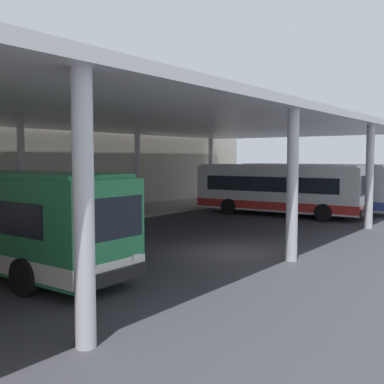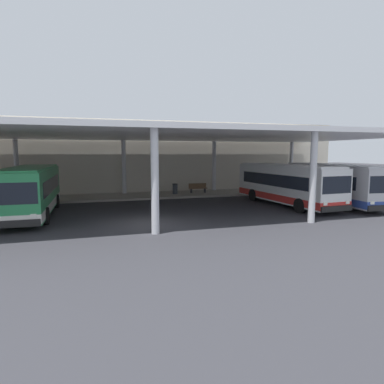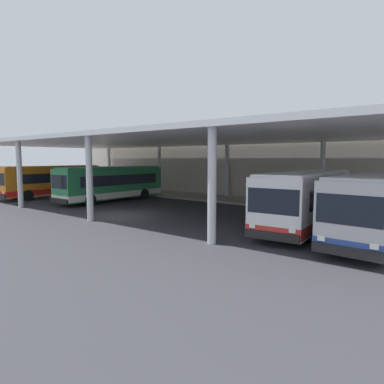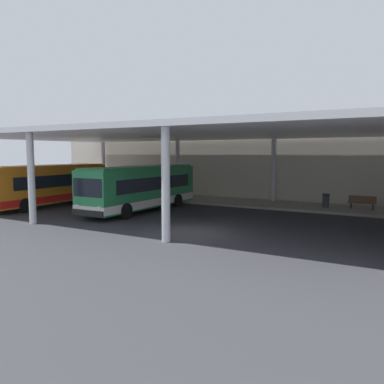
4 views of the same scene
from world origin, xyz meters
The scene contains 9 objects.
ground_plane centered at (0.00, 0.00, 0.00)m, with size 200.00×200.00×0.00m, color #333338.
platform_kerb centered at (0.00, 11.75, 0.09)m, with size 42.00×4.50×0.18m, color gray.
station_building_facade centered at (0.00, 15.00, 3.66)m, with size 48.00×1.60×7.31m, color beige.
canopy_shelter centered at (0.00, 5.50, 5.29)m, with size 40.00×17.00×5.55m.
bus_second_bay centered at (-6.76, 4.59, 1.66)m, with size 2.74×10.53×3.17m.
bus_middle_bay centered at (11.47, 3.60, 1.66)m, with size 3.13×10.66×3.17m.
bus_far_bay centered at (15.29, 2.96, 1.66)m, with size 3.22×10.67×3.17m.
bench_waiting centered at (6.92, 11.82, 0.66)m, with size 1.80×0.45×0.92m.
trash_bin centered at (4.55, 11.52, 0.68)m, with size 0.52×0.52×0.98m.
Camera 2 is at (-2.99, -18.53, 4.05)m, focal length 30.69 mm.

